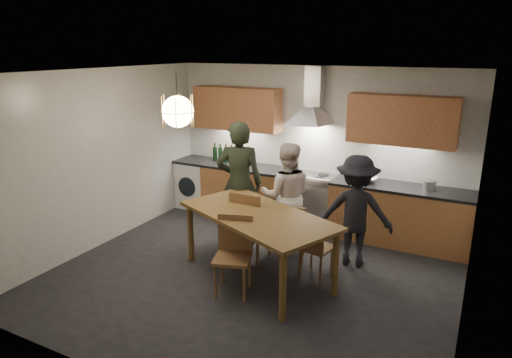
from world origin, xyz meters
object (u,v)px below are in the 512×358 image
at_px(dining_table, 258,221).
at_px(person_right, 356,211).
at_px(wine_bottles, 232,154).
at_px(mixing_bowl, 366,179).
at_px(person_mid, 286,196).
at_px(chair_front, 234,249).
at_px(stock_pot, 429,185).
at_px(person_left, 239,183).
at_px(chair_back_left, 249,222).

relative_size(dining_table, person_right, 1.50).
bearing_deg(wine_bottles, mixing_bowl, -1.97).
relative_size(person_mid, wine_bottles, 2.05).
xyz_separation_m(person_right, mixing_bowl, (-0.12, 0.97, 0.17)).
distance_m(person_mid, wine_bottles, 1.77).
height_order(chair_front, stock_pot, stock_pot).
height_order(dining_table, person_mid, person_mid).
bearing_deg(stock_pot, wine_bottles, 179.19).
bearing_deg(stock_pot, mixing_bowl, -177.73).
bearing_deg(person_mid, wine_bottles, -55.89).
distance_m(dining_table, person_left, 1.15).
distance_m(chair_front, mixing_bowl, 2.56).
xyz_separation_m(person_right, stock_pot, (0.79, 1.00, 0.20)).
distance_m(mixing_bowl, stock_pot, 0.91).
height_order(chair_back_left, wine_bottles, wine_bottles).
relative_size(person_right, wine_bottles, 2.00).
distance_m(chair_back_left, stock_pot, 2.66).
bearing_deg(dining_table, chair_back_left, 155.11).
distance_m(chair_back_left, person_right, 1.46).
bearing_deg(dining_table, mixing_bowl, 88.58).
height_order(person_left, person_mid, person_left).
bearing_deg(person_mid, dining_table, 70.10).
bearing_deg(mixing_bowl, chair_back_left, -127.89).
bearing_deg(stock_pot, person_right, -128.16).
relative_size(chair_back_left, person_right, 0.66).
distance_m(chair_back_left, person_mid, 0.76).
bearing_deg(wine_bottles, chair_back_left, -53.35).
height_order(mixing_bowl, wine_bottles, wine_bottles).
xyz_separation_m(person_left, person_right, (1.74, 0.08, -0.17)).
relative_size(person_mid, mixing_bowl, 4.72).
bearing_deg(person_left, dining_table, 110.98).
xyz_separation_m(chair_back_left, person_left, (-0.42, 0.50, 0.36)).
xyz_separation_m(person_mid, wine_bottles, (-1.47, 0.94, 0.27)).
xyz_separation_m(person_left, person_mid, (0.68, 0.18, -0.14)).
bearing_deg(mixing_bowl, chair_front, -113.06).
bearing_deg(person_left, mixing_bowl, -167.13).
relative_size(person_mid, stock_pot, 8.71).
relative_size(dining_table, chair_front, 2.43).
bearing_deg(person_left, chair_back_left, 110.29).
bearing_deg(stock_pot, chair_front, -128.78).
height_order(person_left, mixing_bowl, person_left).
height_order(chair_front, person_right, person_right).
relative_size(chair_front, person_mid, 0.60).
xyz_separation_m(dining_table, mixing_bowl, (0.88, 1.91, 0.17)).
bearing_deg(mixing_bowl, dining_table, -114.81).
xyz_separation_m(person_left, mixing_bowl, (1.63, 1.04, 0.01)).
height_order(stock_pot, wine_bottles, wine_bottles).
bearing_deg(person_right, dining_table, 32.17).
bearing_deg(chair_back_left, chair_front, 105.57).
xyz_separation_m(dining_table, stock_pot, (1.79, 1.94, 0.19)).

